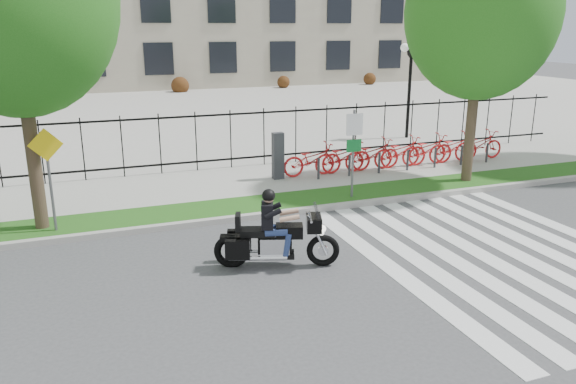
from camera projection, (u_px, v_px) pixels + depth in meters
name	position (u px, v px, depth m)	size (l,w,h in m)	color
ground	(295.00, 287.00, 10.91)	(120.00, 120.00, 0.00)	#3E3E40
curb	(238.00, 218.00, 14.57)	(60.00, 0.20, 0.15)	#9F9B95
grass_verge	(230.00, 209.00, 15.33)	(60.00, 1.50, 0.15)	#1C4812
sidewalk	(209.00, 185.00, 17.58)	(60.00, 3.50, 0.15)	gray
plaza	(143.00, 111.00, 33.34)	(80.00, 34.00, 0.10)	gray
crosswalk_stripes	(496.00, 253.00, 12.53)	(5.70, 8.00, 0.01)	silver
iron_fence	(196.00, 141.00, 18.84)	(30.00, 0.06, 2.00)	black
lamp_post_right	(411.00, 66.00, 24.14)	(1.06, 0.70, 4.25)	black
street_tree_2	(481.00, 12.00, 16.48)	(4.49, 4.49, 7.70)	#372A1E
bike_share_station	(399.00, 152.00, 19.42)	(8.99, 0.89, 1.50)	#2D2D33
sign_pole_regulatory	(354.00, 142.00, 15.72)	(0.50, 0.09, 2.50)	#59595B
sign_pole_warning	(48.00, 166.00, 13.05)	(0.78, 0.09, 2.49)	#59595B
motorcycle_rider	(276.00, 236.00, 11.66)	(2.54, 1.28, 2.04)	black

